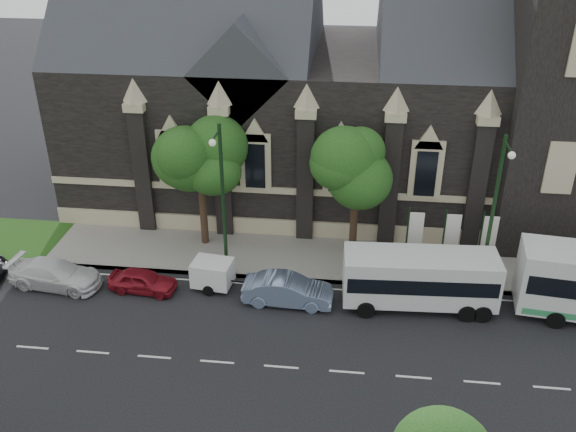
# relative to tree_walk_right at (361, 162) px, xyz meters

# --- Properties ---
(ground) EXTENTS (160.00, 160.00, 0.00)m
(ground) POSITION_rel_tree_walk_right_xyz_m (-3.21, -10.71, -5.82)
(ground) COLOR black
(ground) RESTS_ON ground
(sidewalk) EXTENTS (80.00, 5.00, 0.15)m
(sidewalk) POSITION_rel_tree_walk_right_xyz_m (-3.21, -1.21, -5.74)
(sidewalk) COLOR gray
(sidewalk) RESTS_ON ground
(museum) EXTENTS (40.00, 17.70, 29.90)m
(museum) POSITION_rel_tree_walk_right_xyz_m (1.90, 8.07, 2.35)
(museum) COLOR black
(museum) RESTS_ON ground
(tree_walk_right) EXTENTS (4.08, 4.08, 7.80)m
(tree_walk_right) POSITION_rel_tree_walk_right_xyz_m (0.00, 0.00, 0.00)
(tree_walk_right) COLOR black
(tree_walk_right) RESTS_ON ground
(tree_walk_left) EXTENTS (3.91, 3.91, 7.64)m
(tree_walk_left) POSITION_rel_tree_walk_right_xyz_m (-9.01, -0.01, -0.08)
(tree_walk_left) COLOR black
(tree_walk_left) RESTS_ON ground
(street_lamp_near) EXTENTS (0.36, 1.88, 9.00)m
(street_lamp_near) POSITION_rel_tree_walk_right_xyz_m (6.79, -3.62, -0.71)
(street_lamp_near) COLOR black
(street_lamp_near) RESTS_ON ground
(street_lamp_mid) EXTENTS (0.36, 1.88, 9.00)m
(street_lamp_mid) POSITION_rel_tree_walk_right_xyz_m (-7.21, -3.62, -0.71)
(street_lamp_mid) COLOR black
(street_lamp_mid) RESTS_ON ground
(banner_flag_left) EXTENTS (0.90, 0.10, 4.00)m
(banner_flag_left) POSITION_rel_tree_walk_right_xyz_m (3.08, -1.71, -3.43)
(banner_flag_left) COLOR black
(banner_flag_left) RESTS_ON ground
(banner_flag_center) EXTENTS (0.90, 0.10, 4.00)m
(banner_flag_center) POSITION_rel_tree_walk_right_xyz_m (5.08, -1.71, -3.43)
(banner_flag_center) COLOR black
(banner_flag_center) RESTS_ON ground
(banner_flag_right) EXTENTS (0.90, 0.10, 4.00)m
(banner_flag_right) POSITION_rel_tree_walk_right_xyz_m (7.08, -1.71, -3.43)
(banner_flag_right) COLOR black
(banner_flag_right) RESTS_ON ground
(shuttle_bus) EXTENTS (7.94, 3.08, 3.02)m
(shuttle_bus) POSITION_rel_tree_walk_right_xyz_m (3.31, -5.13, -4.08)
(shuttle_bus) COLOR silver
(shuttle_bus) RESTS_ON ground
(box_trailer) EXTENTS (3.12, 1.84, 1.63)m
(box_trailer) POSITION_rel_tree_walk_right_xyz_m (-7.71, -4.75, -4.89)
(box_trailer) COLOR silver
(box_trailer) RESTS_ON ground
(sedan) EXTENTS (4.78, 1.82, 1.56)m
(sedan) POSITION_rel_tree_walk_right_xyz_m (-3.48, -5.71, -5.04)
(sedan) COLOR #788AAD
(sedan) RESTS_ON ground
(car_far_red) EXTENTS (3.81, 1.79, 1.26)m
(car_far_red) POSITION_rel_tree_walk_right_xyz_m (-11.42, -5.49, -5.19)
(car_far_red) COLOR maroon
(car_far_red) RESTS_ON ground
(car_far_white) EXTENTS (5.28, 2.60, 1.48)m
(car_far_white) POSITION_rel_tree_walk_right_xyz_m (-16.31, -5.56, -5.08)
(car_far_white) COLOR silver
(car_far_white) RESTS_ON ground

